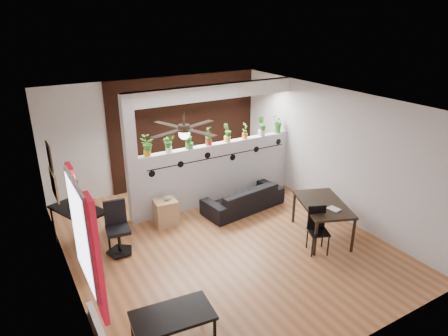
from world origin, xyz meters
TOP-DOWN VIEW (x-y plane):
  - room_shell at (0.00, 0.00)m, footprint 6.30×7.10m
  - partition_wall at (0.80, 1.50)m, footprint 3.60×0.18m
  - ceiling_header at (0.80, 1.50)m, footprint 3.60×0.18m
  - pier_column at (-1.11, 1.50)m, footprint 0.22×0.20m
  - brick_panel at (0.80, 2.97)m, footprint 3.90×0.05m
  - vine_decal at (0.80, 1.40)m, footprint 3.31×0.01m
  - window_assembly at (-2.56, -1.20)m, footprint 0.09×1.30m
  - baseboard_heater at (-2.54, -1.20)m, footprint 0.08×1.00m
  - corkboard at (-2.58, 0.95)m, footprint 0.03×0.60m
  - framed_art at (-2.58, 0.90)m, footprint 0.03×0.34m
  - ceiling_fan at (-0.80, -0.30)m, footprint 1.19×1.19m
  - potted_plant_0 at (-0.78, 1.50)m, footprint 0.26×0.25m
  - potted_plant_1 at (-0.33, 1.50)m, footprint 0.18×0.14m
  - potted_plant_2 at (0.12, 1.50)m, footprint 0.24×0.19m
  - potted_plant_3 at (0.57, 1.50)m, footprint 0.25×0.25m
  - potted_plant_4 at (1.03, 1.50)m, footprint 0.24×0.21m
  - potted_plant_5 at (1.48, 1.50)m, footprint 0.23×0.22m
  - potted_plant_6 at (1.93, 1.50)m, footprint 0.29×0.28m
  - potted_plant_7 at (2.38, 1.50)m, footprint 0.21×0.17m
  - sofa at (1.06, 0.88)m, footprint 1.79×0.89m
  - cube_shelf at (-0.63, 1.09)m, footprint 0.46×0.42m
  - cup at (-0.58, 1.09)m, footprint 0.15×0.15m
  - computer_desk at (-2.25, 1.12)m, footprint 0.90×1.17m
  - monitor at (-2.25, 1.27)m, footprint 0.34×0.12m
  - office_chair at (-1.73, 0.59)m, footprint 0.49×0.49m
  - dining_table at (1.71, -0.80)m, footprint 1.18×1.46m
  - book at (1.61, -1.10)m, footprint 0.19×0.24m
  - folding_chair at (1.31, -1.10)m, footprint 0.44×0.44m
  - coffee_table at (-1.75, -1.83)m, footprint 1.07×0.67m

SIDE VIEW (x-z plane):
  - baseboard_heater at x=-2.54m, z-range 0.00..0.18m
  - sofa at x=1.06m, z-range 0.00..0.50m
  - cube_shelf at x=-0.63m, z-range 0.00..0.52m
  - office_chair at x=-1.73m, z-range -0.05..0.88m
  - coffee_table at x=-1.75m, z-range 0.19..0.66m
  - folding_chair at x=1.31m, z-range 0.08..0.91m
  - cup at x=-0.58m, z-range 0.52..0.62m
  - dining_table at x=1.71m, z-range 0.27..0.96m
  - partition_wall at x=0.80m, z-range 0.00..1.35m
  - computer_desk at x=-2.25m, z-range 0.30..1.06m
  - book at x=1.61m, z-range 0.69..0.71m
  - monitor at x=-2.25m, z-range 0.75..0.94m
  - vine_decal at x=0.80m, z-range 0.93..1.23m
  - room_shell at x=0.00m, z-range -0.15..2.75m
  - pier_column at x=-1.11m, z-range 0.00..2.60m
  - brick_panel at x=0.80m, z-range 0.00..2.60m
  - corkboard at x=-2.58m, z-range 1.12..1.58m
  - window_assembly at x=-2.56m, z-range 0.73..2.28m
  - potted_plant_1 at x=-0.33m, z-range 1.36..1.73m
  - potted_plant_5 at x=1.48m, z-range 1.36..1.73m
  - potted_plant_7 at x=2.38m, z-range 1.36..1.75m
  - potted_plant_3 at x=0.57m, z-range 1.36..1.76m
  - potted_plant_0 at x=-0.78m, z-range 1.36..1.76m
  - potted_plant_4 at x=1.03m, z-range 1.36..1.77m
  - potted_plant_6 at x=1.93m, z-range 1.36..1.80m
  - potted_plant_2 at x=0.12m, z-range 1.36..1.80m
  - framed_art at x=-2.58m, z-range 1.63..2.07m
  - ceiling_fan at x=-0.80m, z-range 2.10..2.53m
  - ceiling_header at x=0.80m, z-range 2.30..2.60m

